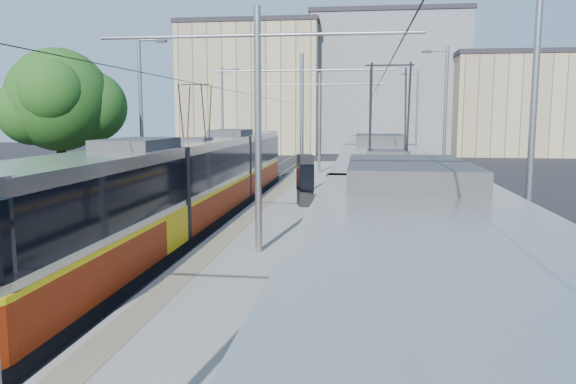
# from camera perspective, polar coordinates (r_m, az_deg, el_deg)

# --- Properties ---
(platform) EXTENTS (4.00, 50.00, 0.30)m
(platform) POSITION_cam_1_polar(r_m,az_deg,el_deg) (25.38, 0.66, -1.62)
(platform) COLOR gray
(platform) RESTS_ON ground
(tactile_strip_left) EXTENTS (0.70, 50.00, 0.01)m
(tactile_strip_left) POSITION_cam_1_polar(r_m,az_deg,el_deg) (25.57, -2.57, -1.21)
(tactile_strip_left) COLOR gray
(tactile_strip_left) RESTS_ON platform
(tactile_strip_right) EXTENTS (0.70, 50.00, 0.01)m
(tactile_strip_right) POSITION_cam_1_polar(r_m,az_deg,el_deg) (25.23, 3.94, -1.34)
(tactile_strip_right) COLOR gray
(tactile_strip_right) RESTS_ON platform
(rails) EXTENTS (8.71, 70.00, 0.03)m
(rails) POSITION_cam_1_polar(r_m,az_deg,el_deg) (25.41, 0.66, -1.92)
(rails) COLOR gray
(rails) RESTS_ON ground
(tram_left) EXTENTS (2.43, 30.08, 5.50)m
(tram_left) POSITION_cam_1_polar(r_m,az_deg,el_deg) (22.93, -9.20, 1.22)
(tram_left) COLOR black
(tram_left) RESTS_ON ground
(tram_right) EXTENTS (2.43, 30.94, 5.50)m
(tram_right) POSITION_cam_1_polar(r_m,az_deg,el_deg) (14.55, 9.96, -1.88)
(tram_right) COLOR black
(tram_right) RESTS_ON ground
(catenary) EXTENTS (9.20, 70.00, 7.00)m
(catenary) POSITION_cam_1_polar(r_m,az_deg,el_deg) (22.23, -0.18, 8.39)
(catenary) COLOR gray
(catenary) RESTS_ON platform
(street_lamps) EXTENTS (15.18, 38.22, 8.00)m
(street_lamps) POSITION_cam_1_polar(r_m,az_deg,el_deg) (29.03, 1.61, 7.53)
(street_lamps) COLOR gray
(street_lamps) RESTS_ON ground
(shelter) EXTENTS (0.89, 1.16, 2.28)m
(shelter) POSITION_cam_1_polar(r_m,az_deg,el_deg) (24.93, 1.75, 1.33)
(shelter) COLOR black
(shelter) RESTS_ON platform
(tree) EXTENTS (4.98, 4.60, 7.23)m
(tree) POSITION_cam_1_polar(r_m,az_deg,el_deg) (26.99, -21.50, 8.50)
(tree) COLOR #382314
(tree) RESTS_ON ground
(building_left) EXTENTS (16.32, 12.24, 15.12)m
(building_left) POSITION_cam_1_polar(r_m,az_deg,el_deg) (69.18, -3.47, 10.38)
(building_left) COLOR tan
(building_left) RESTS_ON ground
(building_centre) EXTENTS (18.36, 14.28, 16.45)m
(building_centre) POSITION_cam_1_polar(r_m,az_deg,el_deg) (72.06, 9.97, 10.70)
(building_centre) COLOR gray
(building_centre) RESTS_ON ground
(building_right) EXTENTS (14.28, 10.20, 11.18)m
(building_right) POSITION_cam_1_polar(r_m,az_deg,el_deg) (68.08, 22.13, 8.23)
(building_right) COLOR tan
(building_right) RESTS_ON ground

